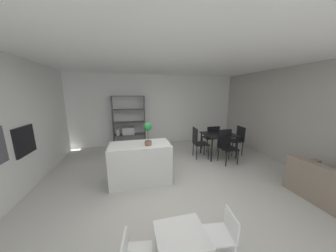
{
  "coord_description": "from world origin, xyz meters",
  "views": [
    {
      "loc": [
        -0.74,
        -2.96,
        2.0
      ],
      "look_at": [
        0.13,
        0.62,
        1.23
      ],
      "focal_mm": 16.57,
      "sensor_mm": 36.0,
      "label": 1
    }
  ],
  "objects_px": {
    "open_bookshelf": "(128,126)",
    "dining_table": "(219,136)",
    "built_in_oven": "(25,140)",
    "dining_chair_window_side": "(238,138)",
    "potted_plant_on_island": "(148,131)",
    "child_chair_right": "(223,233)",
    "dining_chair_far": "(212,136)",
    "dining_chair_island_side": "(198,141)",
    "kitchen_island": "(140,163)",
    "child_table": "(181,239)",
    "dining_chair_near": "(226,144)"
  },
  "relations": [
    {
      "from": "open_bookshelf",
      "to": "child_table",
      "type": "xyz_separation_m",
      "value": [
        0.61,
        -4.46,
        -0.42
      ]
    },
    {
      "from": "dining_table",
      "to": "dining_chair_far",
      "type": "distance_m",
      "value": 0.46
    },
    {
      "from": "dining_table",
      "to": "dining_chair_window_side",
      "type": "xyz_separation_m",
      "value": [
        0.7,
        -0.01,
        -0.1
      ]
    },
    {
      "from": "child_chair_right",
      "to": "dining_chair_near",
      "type": "relative_size",
      "value": 0.62
    },
    {
      "from": "child_chair_right",
      "to": "dining_chair_far",
      "type": "height_order",
      "value": "dining_chair_far"
    },
    {
      "from": "child_chair_right",
      "to": "dining_chair_island_side",
      "type": "height_order",
      "value": "dining_chair_island_side"
    },
    {
      "from": "built_in_oven",
      "to": "open_bookshelf",
      "type": "relative_size",
      "value": 0.31
    },
    {
      "from": "dining_table",
      "to": "child_table",
      "type": "bearing_deg",
      "value": -127.56
    },
    {
      "from": "child_table",
      "to": "dining_chair_near",
      "type": "height_order",
      "value": "dining_chair_near"
    },
    {
      "from": "potted_plant_on_island",
      "to": "dining_chair_far",
      "type": "relative_size",
      "value": 0.55
    },
    {
      "from": "open_bookshelf",
      "to": "kitchen_island",
      "type": "bearing_deg",
      "value": -83.49
    },
    {
      "from": "child_chair_right",
      "to": "built_in_oven",
      "type": "bearing_deg",
      "value": -117.31
    },
    {
      "from": "kitchen_island",
      "to": "dining_table",
      "type": "height_order",
      "value": "kitchen_island"
    },
    {
      "from": "open_bookshelf",
      "to": "dining_table",
      "type": "bearing_deg",
      "value": -29.19
    },
    {
      "from": "built_in_oven",
      "to": "child_chair_right",
      "type": "bearing_deg",
      "value": -35.13
    },
    {
      "from": "dining_chair_island_side",
      "to": "dining_chair_far",
      "type": "xyz_separation_m",
      "value": [
        0.71,
        0.43,
        -0.02
      ]
    },
    {
      "from": "open_bookshelf",
      "to": "child_chair_right",
      "type": "relative_size",
      "value": 3.22
    },
    {
      "from": "built_in_oven",
      "to": "child_table",
      "type": "relative_size",
      "value": 1.03
    },
    {
      "from": "child_chair_right",
      "to": "dining_chair_far",
      "type": "bearing_deg",
      "value": 161.12
    },
    {
      "from": "built_in_oven",
      "to": "dining_chair_far",
      "type": "xyz_separation_m",
      "value": [
        4.8,
        1.13,
        -0.53
      ]
    },
    {
      "from": "dining_table",
      "to": "dining_chair_island_side",
      "type": "xyz_separation_m",
      "value": [
        -0.71,
        0.01,
        -0.09
      ]
    },
    {
      "from": "built_in_oven",
      "to": "dining_table",
      "type": "distance_m",
      "value": 4.87
    },
    {
      "from": "built_in_oven",
      "to": "dining_chair_window_side",
      "type": "height_order",
      "value": "built_in_oven"
    },
    {
      "from": "open_bookshelf",
      "to": "dining_table",
      "type": "relative_size",
      "value": 1.97
    },
    {
      "from": "built_in_oven",
      "to": "dining_chair_far",
      "type": "height_order",
      "value": "built_in_oven"
    },
    {
      "from": "kitchen_island",
      "to": "dining_chair_island_side",
      "type": "xyz_separation_m",
      "value": [
        1.83,
        0.92,
        0.12
      ]
    },
    {
      "from": "open_bookshelf",
      "to": "child_table",
      "type": "relative_size",
      "value": 3.35
    },
    {
      "from": "potted_plant_on_island",
      "to": "open_bookshelf",
      "type": "distance_m",
      "value": 2.68
    },
    {
      "from": "dining_table",
      "to": "dining_chair_near",
      "type": "height_order",
      "value": "dining_chair_near"
    },
    {
      "from": "built_in_oven",
      "to": "dining_chair_window_side",
      "type": "distance_m",
      "value": 5.57
    },
    {
      "from": "child_table",
      "to": "dining_chair_far",
      "type": "bearing_deg",
      "value": 56.31
    },
    {
      "from": "kitchen_island",
      "to": "child_table",
      "type": "bearing_deg",
      "value": -80.59
    },
    {
      "from": "dining_chair_window_side",
      "to": "dining_chair_far",
      "type": "relative_size",
      "value": 1.03
    },
    {
      "from": "built_in_oven",
      "to": "child_chair_right",
      "type": "height_order",
      "value": "built_in_oven"
    },
    {
      "from": "built_in_oven",
      "to": "child_chair_right",
      "type": "distance_m",
      "value": 3.9
    },
    {
      "from": "dining_chair_far",
      "to": "dining_chair_island_side",
      "type": "bearing_deg",
      "value": 30.9
    },
    {
      "from": "child_chair_right",
      "to": "dining_chair_far",
      "type": "relative_size",
      "value": 0.65
    },
    {
      "from": "dining_table",
      "to": "dining_chair_window_side",
      "type": "relative_size",
      "value": 1.04
    },
    {
      "from": "open_bookshelf",
      "to": "dining_chair_far",
      "type": "xyz_separation_m",
      "value": [
        2.82,
        -1.14,
        -0.25
      ]
    },
    {
      "from": "child_chair_right",
      "to": "dining_table",
      "type": "height_order",
      "value": "dining_table"
    },
    {
      "from": "dining_table",
      "to": "dining_chair_window_side",
      "type": "distance_m",
      "value": 0.71
    },
    {
      "from": "open_bookshelf",
      "to": "dining_table",
      "type": "height_order",
      "value": "open_bookshelf"
    },
    {
      "from": "potted_plant_on_island",
      "to": "child_table",
      "type": "relative_size",
      "value": 0.87
    },
    {
      "from": "potted_plant_on_island",
      "to": "dining_chair_far",
      "type": "xyz_separation_m",
      "value": [
        2.36,
        1.47,
        -0.66
      ]
    },
    {
      "from": "kitchen_island",
      "to": "dining_chair_window_side",
      "type": "xyz_separation_m",
      "value": [
        3.24,
        0.91,
        0.12
      ]
    },
    {
      "from": "built_in_oven",
      "to": "potted_plant_on_island",
      "type": "bearing_deg",
      "value": -7.98
    },
    {
      "from": "built_in_oven",
      "to": "child_table",
      "type": "bearing_deg",
      "value": -40.28
    },
    {
      "from": "dining_table",
      "to": "dining_chair_island_side",
      "type": "bearing_deg",
      "value": 179.15
    },
    {
      "from": "open_bookshelf",
      "to": "dining_chair_window_side",
      "type": "relative_size",
      "value": 2.04
    },
    {
      "from": "potted_plant_on_island",
      "to": "child_chair_right",
      "type": "bearing_deg",
      "value": -69.61
    }
  ]
}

